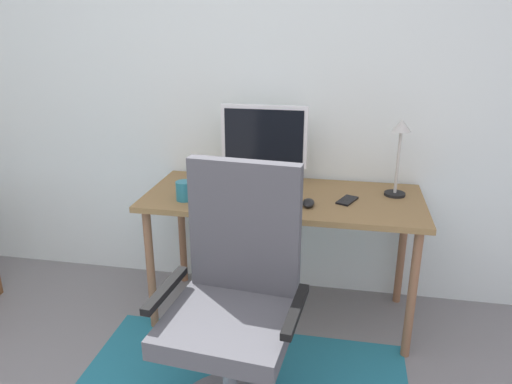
{
  "coord_description": "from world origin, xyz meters",
  "views": [
    {
      "loc": [
        0.61,
        -0.58,
        1.61
      ],
      "look_at": [
        0.21,
        1.56,
        0.83
      ],
      "focal_mm": 33.92,
      "sensor_mm": 36.0,
      "label": 1
    }
  ],
  "objects_px": {
    "desk_lamp": "(400,144)",
    "keyboard": "(253,202)",
    "cell_phone": "(347,200)",
    "computer_mouse": "(308,203)",
    "coffee_cup": "(184,191)",
    "desk": "(283,208)",
    "monitor": "(264,140)",
    "office_chair": "(234,316)"
  },
  "relations": [
    {
      "from": "desk",
      "to": "office_chair",
      "type": "distance_m",
      "value": 0.79
    },
    {
      "from": "office_chair",
      "to": "computer_mouse",
      "type": "bearing_deg",
      "value": 74.78
    },
    {
      "from": "computer_mouse",
      "to": "coffee_cup",
      "type": "distance_m",
      "value": 0.64
    },
    {
      "from": "desk",
      "to": "desk_lamp",
      "type": "height_order",
      "value": "desk_lamp"
    },
    {
      "from": "keyboard",
      "to": "desk",
      "type": "bearing_deg",
      "value": 49.07
    },
    {
      "from": "cell_phone",
      "to": "office_chair",
      "type": "height_order",
      "value": "office_chair"
    },
    {
      "from": "desk",
      "to": "monitor",
      "type": "height_order",
      "value": "monitor"
    },
    {
      "from": "computer_mouse",
      "to": "cell_phone",
      "type": "height_order",
      "value": "computer_mouse"
    },
    {
      "from": "keyboard",
      "to": "desk_lamp",
      "type": "distance_m",
      "value": 0.81
    },
    {
      "from": "desk",
      "to": "computer_mouse",
      "type": "height_order",
      "value": "computer_mouse"
    },
    {
      "from": "cell_phone",
      "to": "desk_lamp",
      "type": "distance_m",
      "value": 0.39
    },
    {
      "from": "monitor",
      "to": "cell_phone",
      "type": "xyz_separation_m",
      "value": [
        0.47,
        -0.2,
        -0.25
      ]
    },
    {
      "from": "desk",
      "to": "office_chair",
      "type": "height_order",
      "value": "office_chair"
    },
    {
      "from": "computer_mouse",
      "to": "office_chair",
      "type": "distance_m",
      "value": 0.73
    },
    {
      "from": "desk_lamp",
      "to": "office_chair",
      "type": "distance_m",
      "value": 1.23
    },
    {
      "from": "coffee_cup",
      "to": "keyboard",
      "type": "bearing_deg",
      "value": 1.1
    },
    {
      "from": "computer_mouse",
      "to": "coffee_cup",
      "type": "xyz_separation_m",
      "value": [
        -0.64,
        -0.03,
        0.03
      ]
    },
    {
      "from": "keyboard",
      "to": "office_chair",
      "type": "relative_size",
      "value": 0.39
    },
    {
      "from": "cell_phone",
      "to": "coffee_cup",
      "type": "bearing_deg",
      "value": -147.68
    },
    {
      "from": "keyboard",
      "to": "office_chair",
      "type": "bearing_deg",
      "value": -85.95
    },
    {
      "from": "desk",
      "to": "monitor",
      "type": "relative_size",
      "value": 3.07
    },
    {
      "from": "monitor",
      "to": "office_chair",
      "type": "distance_m",
      "value": 1.07
    },
    {
      "from": "keyboard",
      "to": "computer_mouse",
      "type": "bearing_deg",
      "value": 4.73
    },
    {
      "from": "cell_phone",
      "to": "desk_lamp",
      "type": "height_order",
      "value": "desk_lamp"
    },
    {
      "from": "coffee_cup",
      "to": "office_chair",
      "type": "distance_m",
      "value": 0.78
    },
    {
      "from": "coffee_cup",
      "to": "office_chair",
      "type": "xyz_separation_m",
      "value": [
        0.4,
        -0.6,
        -0.3
      ]
    },
    {
      "from": "monitor",
      "to": "cell_phone",
      "type": "relative_size",
      "value": 3.41
    },
    {
      "from": "keyboard",
      "to": "coffee_cup",
      "type": "relative_size",
      "value": 4.31
    },
    {
      "from": "desk",
      "to": "monitor",
      "type": "distance_m",
      "value": 0.4
    },
    {
      "from": "keyboard",
      "to": "desk_lamp",
      "type": "relative_size",
      "value": 1.06
    },
    {
      "from": "coffee_cup",
      "to": "cell_phone",
      "type": "distance_m",
      "value": 0.84
    },
    {
      "from": "monitor",
      "to": "keyboard",
      "type": "xyz_separation_m",
      "value": [
        -0.0,
        -0.33,
        -0.25
      ]
    },
    {
      "from": "desk",
      "to": "desk_lamp",
      "type": "bearing_deg",
      "value": 10.78
    },
    {
      "from": "keyboard",
      "to": "monitor",
      "type": "bearing_deg",
      "value": 89.76
    },
    {
      "from": "office_chair",
      "to": "monitor",
      "type": "bearing_deg",
      "value": 97.98
    },
    {
      "from": "monitor",
      "to": "keyboard",
      "type": "bearing_deg",
      "value": -90.24
    },
    {
      "from": "desk",
      "to": "keyboard",
      "type": "relative_size",
      "value": 3.41
    },
    {
      "from": "desk_lamp",
      "to": "keyboard",
      "type": "bearing_deg",
      "value": -159.59
    },
    {
      "from": "coffee_cup",
      "to": "computer_mouse",
      "type": "bearing_deg",
      "value": 2.7
    },
    {
      "from": "desk",
      "to": "keyboard",
      "type": "height_order",
      "value": "keyboard"
    },
    {
      "from": "desk_lamp",
      "to": "cell_phone",
      "type": "bearing_deg",
      "value": -150.77
    },
    {
      "from": "cell_phone",
      "to": "office_chair",
      "type": "distance_m",
      "value": 0.89
    }
  ]
}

